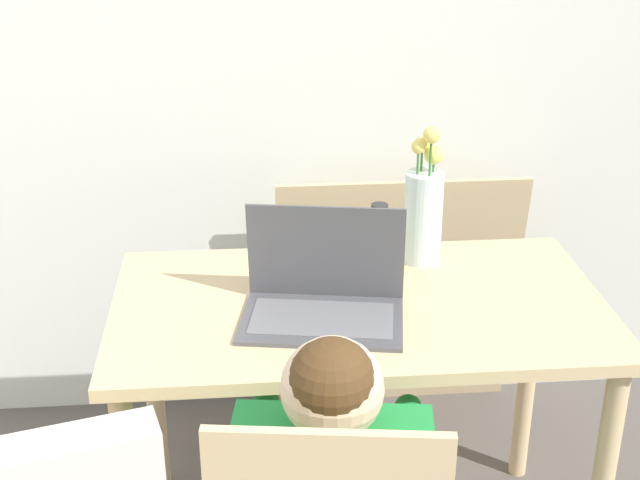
{
  "coord_description": "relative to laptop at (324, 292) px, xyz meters",
  "views": [
    {
      "loc": [
        0.02,
        -0.36,
        1.72
      ],
      "look_at": [
        0.18,
        1.42,
        0.92
      ],
      "focal_mm": 50.0,
      "sensor_mm": 36.0,
      "label": 1
    }
  ],
  "objects": [
    {
      "name": "flower_vase",
      "position": [
        0.28,
        0.26,
        0.08
      ],
      "size": [
        0.1,
        0.1,
        0.36
      ],
      "color": "silver",
      "rests_on": "dining_table"
    },
    {
      "name": "cardboard_panel",
      "position": [
        0.3,
        0.7,
        -0.39
      ],
      "size": [
        0.76,
        0.13,
        0.82
      ],
      "color": "tan",
      "rests_on": "ground_plane"
    },
    {
      "name": "wall_back",
      "position": [
        -0.19,
        0.81,
        0.45
      ],
      "size": [
        6.4,
        0.05,
        2.5
      ],
      "color": "silver",
      "rests_on": "ground_plane"
    },
    {
      "name": "water_bottle",
      "position": [
        0.15,
        0.14,
        0.04
      ],
      "size": [
        0.07,
        0.07,
        0.2
      ],
      "color": "silver",
      "rests_on": "dining_table"
    },
    {
      "name": "laptop",
      "position": [
        0.0,
        0.0,
        0.0
      ],
      "size": [
        0.39,
        0.29,
        0.24
      ],
      "rotation": [
        0.0,
        0.0,
        -0.17
      ],
      "color": "#4C4C51",
      "rests_on": "dining_table"
    },
    {
      "name": "dining_table",
      "position": [
        0.09,
        0.05,
        -0.16
      ],
      "size": [
        1.15,
        0.65,
        0.74
      ],
      "color": "#D6B784",
      "rests_on": "ground_plane"
    }
  ]
}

